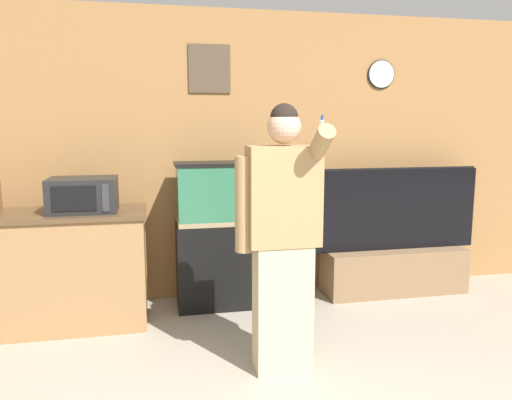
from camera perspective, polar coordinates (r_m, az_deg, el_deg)
The scene contains 6 objects.
wall_back_paneled at distance 4.60m, azimuth -3.16°, elevation 5.02°, with size 10.00×0.08×2.60m.
counter_island at distance 4.29m, azimuth -23.51°, elevation -7.39°, with size 1.66×0.62×0.92m.
microwave at distance 4.09m, azimuth -19.15°, elevation 0.57°, with size 0.51×0.40×0.26m.
aquarium_on_stand at distance 4.36m, azimuth -3.31°, elevation -4.01°, with size 0.88×0.36×1.28m.
tv_on_stand at distance 4.94m, azimuth 15.51°, elevation -6.22°, with size 1.63×0.40×1.19m.
person_standing at distance 3.17m, azimuth 2.98°, elevation -4.12°, with size 0.54×0.41×1.73m.
Camera 1 is at (-0.70, -1.40, 1.61)m, focal length 35.00 mm.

